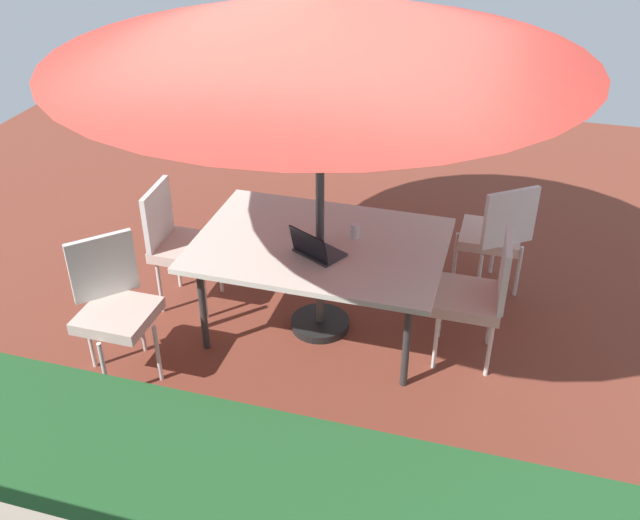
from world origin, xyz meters
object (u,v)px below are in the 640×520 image
patio_umbrella (320,25)px  cup (355,231)px  dining_table (320,248)px  chair_east (179,240)px  chair_west (478,292)px  chair_northeast (114,303)px  laptop (316,250)px  chair_southwest (496,232)px

patio_umbrella → cup: size_ratio=30.89×
dining_table → cup: 0.27m
dining_table → chair_east: size_ratio=1.78×
patio_umbrella → chair_west: (-1.13, 0.04, -1.68)m
dining_table → chair_northeast: size_ratio=1.78×
laptop → chair_southwest: bearing=-111.2°
dining_table → patio_umbrella: size_ratio=0.52×
patio_umbrella → laptop: bearing=97.0°
chair_west → laptop: size_ratio=2.47×
dining_table → chair_west: (-1.13, 0.04, -0.14)m
patio_umbrella → cup: (-0.22, -0.13, -1.44)m
chair_west → laptop: (1.10, 0.14, 0.24)m
chair_southwest → laptop: size_ratio=2.47×
chair_northeast → dining_table: bearing=-10.4°
patio_umbrella → chair_northeast: bearing=35.2°
patio_umbrella → chair_west: bearing=178.1°
dining_table → patio_umbrella: patio_umbrella is taller
chair_southwest → cup: bearing=-0.8°
chair_northeast → laptop: (-1.20, -0.65, 0.24)m
dining_table → cup: size_ratio=16.17×
chair_northeast → chair_west: bearing=-26.6°
laptop → cup: laptop is taller
chair_northeast → chair_east: 0.87m
cup → chair_southwest: bearing=-144.1°
cup → laptop: bearing=58.3°
dining_table → cup: (-0.22, -0.13, 0.10)m
chair_northeast → chair_east: size_ratio=1.00×
chair_southwest → chair_east: bearing=-17.7°
dining_table → laptop: bearing=97.0°
chair_northeast → chair_west: 2.44m
dining_table → chair_southwest: bearing=-144.9°
patio_umbrella → chair_southwest: size_ratio=3.41×
chair_east → chair_west: bearing=-95.4°
chair_east → patio_umbrella: bearing=-95.4°
patio_umbrella → chair_northeast: 2.22m
patio_umbrella → cup: bearing=-148.2°
chair_west → chair_southwest: bearing=173.7°
patio_umbrella → chair_southwest: patio_umbrella is taller
chair_southwest → laptop: chair_southwest is taller
cup → chair_east: bearing=4.2°
chair_northeast → chair_east: (-0.05, -0.87, 0.00)m
dining_table → cup: bearing=-148.2°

